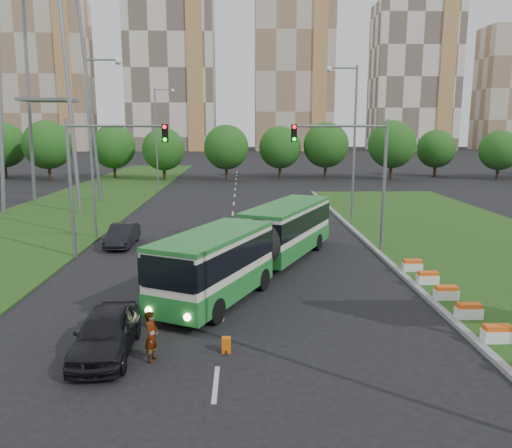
{
  "coord_description": "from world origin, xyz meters",
  "views": [
    {
      "loc": [
        -2.19,
        -19.71,
        7.52
      ],
      "look_at": [
        -1.46,
        5.66,
        2.6
      ],
      "focal_mm": 35.0,
      "sensor_mm": 36.0,
      "label": 1
    }
  ],
  "objects_px": {
    "car_left_far": "(122,235)",
    "car_left_near": "(106,332)",
    "pedestrian": "(152,336)",
    "traffic_mast_median": "(358,164)",
    "traffic_mast_left": "(98,166)",
    "articulated_bus": "(253,243)",
    "shopping_trolley": "(226,345)"
  },
  "relations": [
    {
      "from": "car_left_far",
      "to": "car_left_near",
      "type": "bearing_deg",
      "value": -78.7
    },
    {
      "from": "car_left_near",
      "to": "pedestrian",
      "type": "bearing_deg",
      "value": -20.07
    },
    {
      "from": "car_left_far",
      "to": "pedestrian",
      "type": "bearing_deg",
      "value": -73.69
    },
    {
      "from": "traffic_mast_median",
      "to": "car_left_far",
      "type": "bearing_deg",
      "value": 172.51
    },
    {
      "from": "traffic_mast_median",
      "to": "traffic_mast_left",
      "type": "bearing_deg",
      "value": -176.23
    },
    {
      "from": "car_left_far",
      "to": "traffic_mast_left",
      "type": "bearing_deg",
      "value": -99.12
    },
    {
      "from": "traffic_mast_median",
      "to": "articulated_bus",
      "type": "relative_size",
      "value": 0.48
    },
    {
      "from": "pedestrian",
      "to": "car_left_near",
      "type": "bearing_deg",
      "value": 82.08
    },
    {
      "from": "traffic_mast_median",
      "to": "car_left_far",
      "type": "relative_size",
      "value": 1.87
    },
    {
      "from": "traffic_mast_left",
      "to": "articulated_bus",
      "type": "height_order",
      "value": "traffic_mast_left"
    },
    {
      "from": "traffic_mast_left",
      "to": "shopping_trolley",
      "type": "distance_m",
      "value": 15.8
    },
    {
      "from": "traffic_mast_median",
      "to": "car_left_near",
      "type": "height_order",
      "value": "traffic_mast_median"
    },
    {
      "from": "traffic_mast_left",
      "to": "articulated_bus",
      "type": "distance_m",
      "value": 10.16
    },
    {
      "from": "traffic_mast_median",
      "to": "shopping_trolley",
      "type": "distance_m",
      "value": 16.57
    },
    {
      "from": "traffic_mast_left",
      "to": "shopping_trolley",
      "type": "height_order",
      "value": "traffic_mast_left"
    },
    {
      "from": "pedestrian",
      "to": "car_left_far",
      "type": "bearing_deg",
      "value": 26.14
    },
    {
      "from": "car_left_near",
      "to": "car_left_far",
      "type": "bearing_deg",
      "value": 98.99
    },
    {
      "from": "articulated_bus",
      "to": "shopping_trolley",
      "type": "xyz_separation_m",
      "value": [
        -1.11,
        -9.22,
        -1.41
      ]
    },
    {
      "from": "traffic_mast_left",
      "to": "articulated_bus",
      "type": "relative_size",
      "value": 0.48
    },
    {
      "from": "traffic_mast_median",
      "to": "shopping_trolley",
      "type": "height_order",
      "value": "traffic_mast_median"
    },
    {
      "from": "traffic_mast_median",
      "to": "car_left_near",
      "type": "xyz_separation_m",
      "value": [
        -11.55,
        -13.88,
        -4.58
      ]
    },
    {
      "from": "traffic_mast_median",
      "to": "articulated_bus",
      "type": "xyz_separation_m",
      "value": [
        -6.41,
        -4.63,
        -3.68
      ]
    },
    {
      "from": "articulated_bus",
      "to": "car_left_far",
      "type": "height_order",
      "value": "articulated_bus"
    },
    {
      "from": "traffic_mast_median",
      "to": "shopping_trolley",
      "type": "bearing_deg",
      "value": -118.49
    },
    {
      "from": "articulated_bus",
      "to": "pedestrian",
      "type": "distance_m",
      "value": 10.41
    },
    {
      "from": "car_left_near",
      "to": "pedestrian",
      "type": "distance_m",
      "value": 1.7
    },
    {
      "from": "traffic_mast_left",
      "to": "car_left_far",
      "type": "height_order",
      "value": "traffic_mast_left"
    },
    {
      "from": "car_left_far",
      "to": "pedestrian",
      "type": "relative_size",
      "value": 2.53
    },
    {
      "from": "car_left_near",
      "to": "pedestrian",
      "type": "xyz_separation_m",
      "value": [
        1.61,
        -0.52,
        0.07
      ]
    },
    {
      "from": "car_left_near",
      "to": "articulated_bus",
      "type": "bearing_deg",
      "value": 58.7
    },
    {
      "from": "articulated_bus",
      "to": "car_left_far",
      "type": "relative_size",
      "value": 3.88
    },
    {
      "from": "car_left_near",
      "to": "pedestrian",
      "type": "height_order",
      "value": "pedestrian"
    }
  ]
}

